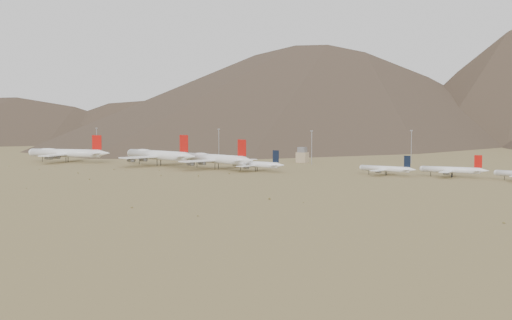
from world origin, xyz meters
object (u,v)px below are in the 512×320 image
at_px(widebody_west, 66,153).
at_px(control_tower, 302,156).
at_px(widebody_east, 216,159).
at_px(narrowbody_a, 257,164).
at_px(widebody_centre, 158,155).
at_px(narrowbody_b, 386,169).

relative_size(widebody_west, control_tower, 6.02).
bearing_deg(widebody_west, widebody_east, -12.19).
relative_size(narrowbody_a, control_tower, 3.62).
distance_m(widebody_west, widebody_centre, 86.09).
relative_size(widebody_east, narrowbody_b, 1.76).
bearing_deg(narrowbody_a, narrowbody_b, 17.11).
bearing_deg(widebody_west, control_tower, 17.08).
relative_size(widebody_west, widebody_centre, 0.96).
bearing_deg(narrowbody_b, widebody_west, -170.16).
bearing_deg(control_tower, widebody_centre, -135.63).
bearing_deg(narrowbody_b, control_tower, 147.86).
distance_m(widebody_west, widebody_east, 140.01).
height_order(narrowbody_a, control_tower, narrowbody_a).
bearing_deg(narrowbody_a, widebody_centre, -176.90).
distance_m(widebody_centre, control_tower, 114.03).
bearing_deg(widebody_west, widebody_centre, -8.32).
relative_size(widebody_west, narrowbody_b, 1.89).
relative_size(narrowbody_a, narrowbody_b, 1.13).
bearing_deg(widebody_west, narrowbody_a, -13.06).
xyz_separation_m(widebody_west, narrowbody_b, (258.99, -7.06, -3.29)).
xyz_separation_m(widebody_east, control_tower, (27.88, 89.10, -1.99)).
height_order(widebody_east, control_tower, widebody_east).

